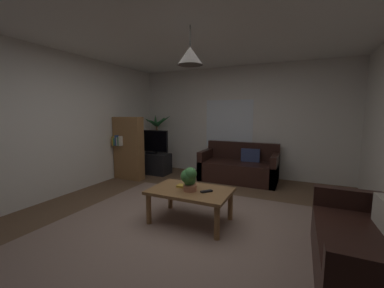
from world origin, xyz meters
name	(u,v)px	position (x,y,z in m)	size (l,w,h in m)	color
floor	(183,224)	(0.00, 0.00, -0.01)	(4.96, 5.71, 0.02)	brown
rug	(176,230)	(0.00, -0.20, 0.00)	(3.22, 3.14, 0.01)	gray
wall_back	(237,122)	(0.00, 2.89, 1.28)	(5.08, 0.06, 2.57)	silver
wall_left	(53,125)	(-2.51, 0.00, 1.28)	(0.06, 5.71, 2.57)	silver
ceiling	(182,22)	(0.00, 0.00, 2.58)	(4.96, 5.71, 0.02)	white
window_pane	(229,124)	(-0.20, 2.86, 1.22)	(1.14, 0.01, 1.14)	white
couch_under_window	(239,168)	(0.18, 2.38, 0.27)	(1.64, 0.82, 0.82)	black
couch_right_side	(375,256)	(2.01, -0.35, 0.28)	(0.82, 1.53, 0.82)	black
coffee_table	(190,194)	(0.07, 0.10, 0.39)	(1.08, 0.70, 0.46)	olive
book_on_table_0	(182,186)	(-0.08, 0.16, 0.47)	(0.14, 0.11, 0.03)	gold
remote_on_table_0	(206,191)	(0.30, 0.09, 0.47)	(0.05, 0.16, 0.02)	black
potted_plant_on_table	(189,178)	(0.07, 0.05, 0.63)	(0.22, 0.23, 0.32)	#B77051
tv_stand	(152,163)	(-1.93, 2.11, 0.25)	(0.90, 0.44, 0.50)	black
tv	(151,141)	(-1.93, 2.09, 0.80)	(0.93, 0.16, 0.57)	black
potted_palm_corner	(158,145)	(-2.08, 2.61, 0.63)	(0.72, 0.90, 1.51)	#B77051
bookshelf_corner	(128,148)	(-2.11, 1.46, 0.71)	(0.70, 0.31, 1.40)	olive
pendant_lamp	(190,56)	(0.07, 0.10, 2.20)	(0.32, 0.32, 0.48)	black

